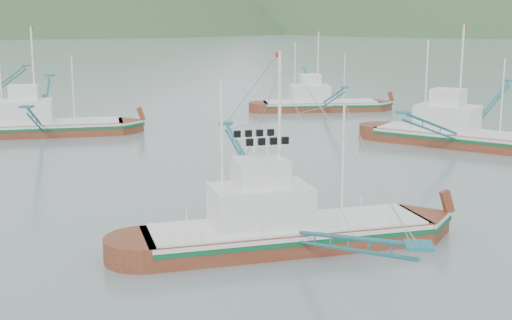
# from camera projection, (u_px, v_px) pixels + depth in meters

# --- Properties ---
(ground) EXTENTS (1200.00, 1200.00, 0.00)m
(ground) POSITION_uv_depth(u_px,v_px,m) (248.00, 245.00, 36.48)
(ground) COLOR slate
(ground) RESTS_ON ground
(main_boat) EXTENTS (15.00, 25.45, 10.67)m
(main_boat) POSITION_uv_depth(u_px,v_px,m) (286.00, 207.00, 35.76)
(main_boat) COLOR #612814
(main_boat) RESTS_ON ground
(bg_boat_left) EXTENTS (15.68, 26.81, 11.11)m
(bg_boat_left) POSITION_uv_depth(u_px,v_px,m) (40.00, 114.00, 68.06)
(bg_boat_left) COLOR #612814
(bg_boat_left) RESTS_ON ground
(bg_boat_right) EXTENTS (18.44, 26.11, 11.43)m
(bg_boat_right) POSITION_uv_depth(u_px,v_px,m) (463.00, 119.00, 62.48)
(bg_boat_right) COLOR #612814
(bg_boat_right) RESTS_ON ground
(bg_boat_far) EXTENTS (14.13, 24.61, 10.05)m
(bg_boat_far) POSITION_uv_depth(u_px,v_px,m) (320.00, 97.00, 84.69)
(bg_boat_far) COLOR #612814
(bg_boat_far) RESTS_ON ground
(ridge_distant) EXTENTS (960.00, 400.00, 240.00)m
(ridge_distant) POSITION_uv_depth(u_px,v_px,m) (341.00, 25.00, 580.90)
(ridge_distant) COLOR slate
(ridge_distant) RESTS_ON ground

